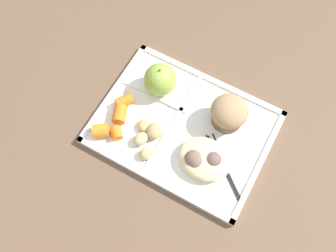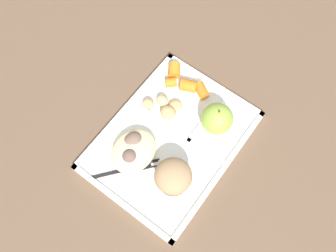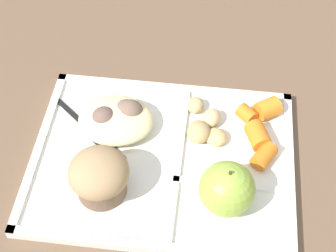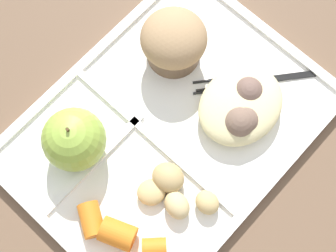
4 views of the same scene
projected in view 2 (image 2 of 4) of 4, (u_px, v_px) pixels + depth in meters
The scene contains 17 objects.
ground at pixel (171, 142), 0.80m from camera, with size 6.00×6.00×0.00m, color brown.
lunch_tray at pixel (171, 141), 0.79m from camera, with size 0.35×0.27×0.02m.
green_apple at pixel (217, 119), 0.77m from camera, with size 0.07×0.07×0.07m.
bran_muffin at pixel (173, 177), 0.72m from camera, with size 0.08×0.08×0.07m.
carrot_slice_back at pixel (202, 91), 0.82m from camera, with size 0.02×0.02×0.04m, color orange.
carrot_slice_large at pixel (171, 82), 0.83m from camera, with size 0.02×0.02×0.03m, color orange.
carrot_slice_small at pixel (174, 70), 0.84m from camera, with size 0.03×0.03×0.03m, color orange.
carrot_slice_near_corner at pixel (188, 86), 0.82m from camera, with size 0.03×0.03×0.04m, color orange.
potato_chunk_wedge at pixel (168, 112), 0.80m from camera, with size 0.04×0.03×0.02m, color tan.
potato_chunk_large at pixel (175, 106), 0.81m from camera, with size 0.03×0.03×0.02m, color tan.
potato_chunk_small at pixel (148, 104), 0.81m from camera, with size 0.02×0.03×0.02m, color tan.
potato_chunk_browned at pixel (162, 101), 0.81m from camera, with size 0.03×0.03×0.02m, color tan.
egg_noodle_pile at pixel (134, 151), 0.76m from camera, with size 0.11×0.09×0.03m, color beige.
meatball_front at pixel (131, 142), 0.77m from camera, with size 0.04×0.04×0.04m, color #755B4C.
meatball_back at pixel (134, 140), 0.77m from camera, with size 0.04×0.04×0.04m, color #755B4C.
meatball_center at pixel (130, 157), 0.75m from camera, with size 0.04×0.04×0.04m, color brown.
plastic_fork at pixel (131, 168), 0.76m from camera, with size 0.12×0.11×0.00m.
Camera 2 is at (0.22, 0.16, 0.75)m, focal length 38.46 mm.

